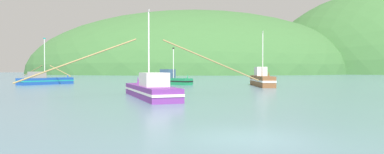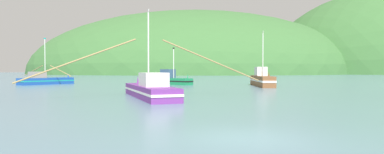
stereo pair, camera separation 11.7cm
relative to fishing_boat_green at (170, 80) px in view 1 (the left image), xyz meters
The scene contains 6 objects.
ground_plane 42.34m from the fishing_boat_green, 88.30° to the right, with size 600.00×600.00×0.00m, color slate.
hill_far_right 155.95m from the fishing_boat_green, 82.76° to the left, with size 190.36×152.29×72.13m, color #386633.
fishing_boat_green is the anchor object (origin of this frame).
fishing_boat_purple 25.29m from the fishing_boat_green, 95.43° to the right, with size 19.65×11.99×7.26m.
fishing_boat_blue 19.40m from the fishing_boat_green, behind, with size 9.60×8.24×7.19m.
fishing_boat_brown 13.94m from the fishing_boat_green, 25.59° to the right, with size 3.13×11.61×7.59m.
Camera 1 is at (-2.90, -11.29, 2.28)m, focal length 32.58 mm.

